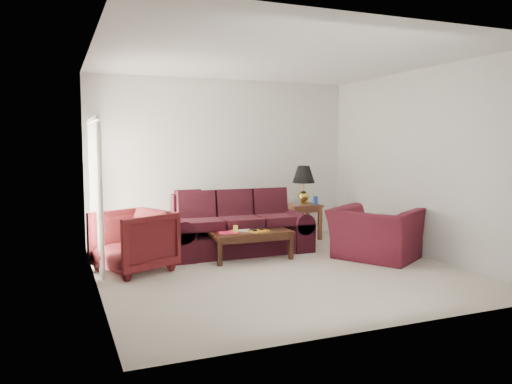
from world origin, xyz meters
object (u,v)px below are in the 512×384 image
armchair_left (133,241)px  end_table (302,221)px  sofa (238,224)px  floor_lamp (97,209)px  coffee_table (250,245)px  armchair_right (375,234)px

armchair_left → end_table: bearing=86.2°
sofa → floor_lamp: floor_lamp is taller
end_table → coffee_table: end_table is taller
end_table → coffee_table: 1.96m
sofa → armchair_right: bearing=-33.6°
coffee_table → armchair_right: bearing=-12.8°
sofa → armchair_left: bearing=-161.3°
sofa → end_table: bearing=24.9°
armchair_right → armchair_left: bearing=48.5°
end_table → armchair_left: size_ratio=0.69×
end_table → floor_lamp: 3.75m
armchair_right → sofa: bearing=24.5°
floor_lamp → armchair_left: bearing=-76.8°
end_table → armchair_left: armchair_left is taller
armchair_right → coffee_table: 1.98m
armchair_left → floor_lamp: bearing=168.1°
end_table → coffee_table: size_ratio=0.52×
sofa → armchair_left: size_ratio=2.48×
armchair_right → coffee_table: size_ratio=0.97×
end_table → armchair_left: 3.61m
sofa → coffee_table: bearing=-88.0°
floor_lamp → coffee_table: bearing=-33.4°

